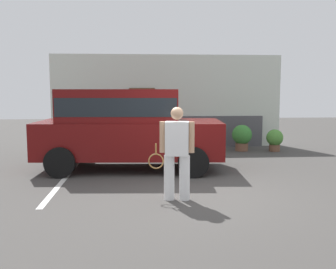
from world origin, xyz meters
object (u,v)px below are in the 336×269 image
potted_plant_secondary (275,139)px  parked_suv (126,125)px  potted_plant_by_porch (242,136)px  tennis_player_man (177,152)px

potted_plant_secondary → parked_suv: bearing=-152.2°
potted_plant_by_porch → potted_plant_secondary: 1.09m
parked_suv → potted_plant_secondary: bearing=31.6°
parked_suv → potted_plant_by_porch: size_ratio=5.40×
tennis_player_man → potted_plant_secondary: (3.82, 5.39, -0.49)m
parked_suv → tennis_player_man: 3.03m
parked_suv → potted_plant_by_porch: bearing=39.6°
potted_plant_by_porch → potted_plant_secondary: (1.07, -0.16, -0.08)m
parked_suv → potted_plant_secondary: (4.84, 2.55, -0.74)m
parked_suv → potted_plant_secondary: size_ratio=6.46×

